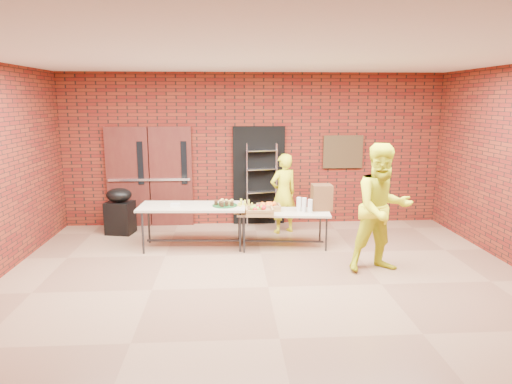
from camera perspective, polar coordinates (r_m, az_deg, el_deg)
room at (r=6.23m, az=1.62°, el=1.87°), size 8.08×7.08×3.28m
double_doors at (r=9.82m, az=-13.13°, el=1.86°), size 1.78×0.12×2.10m
dark_doorway at (r=9.73m, az=0.36°, el=2.05°), size 1.10×0.06×2.10m
bronze_plaque at (r=9.93m, az=10.82°, el=4.96°), size 0.85×0.04×0.70m
wire_rack at (r=9.62m, az=0.72°, el=0.88°), size 0.67×0.35×1.75m
table_left at (r=8.27m, az=-7.94°, el=-2.11°), size 1.94×0.90×0.78m
table_right at (r=8.23m, az=3.49°, el=-2.79°), size 1.70×0.85×0.67m
basket_bananas at (r=8.14m, az=-1.37°, el=-2.11°), size 0.42×0.32×0.13m
basket_oranges at (r=8.28m, az=1.57°, el=-1.89°), size 0.42×0.33×0.13m
basket_apples at (r=7.95m, az=0.42°, el=-2.38°), size 0.48×0.37×0.15m
muffin_tray at (r=8.15m, az=-3.92°, el=-1.39°), size 0.44×0.44×0.11m
napkin_box at (r=8.22m, az=-10.05°, el=-1.59°), size 0.16×0.11×0.05m
coffee_dispenser at (r=8.35m, az=8.21°, el=-0.65°), size 0.35×0.32×0.46m
cup_stack_front at (r=8.18m, az=6.03°, el=-1.61°), size 0.08×0.08×0.25m
cup_stack_mid at (r=8.09m, az=6.77°, el=-1.79°), size 0.08×0.08×0.25m
cup_stack_back at (r=8.20m, az=5.39°, el=-1.55°), size 0.09×0.09×0.26m
covered_grill at (r=9.50m, az=-16.66°, el=-2.27°), size 0.59×0.52×0.93m
volunteer_woman at (r=9.12m, az=3.44°, el=-0.19°), size 0.69×0.59×1.60m
volunteer_man at (r=7.27m, az=15.50°, el=-1.99°), size 1.08×0.90×2.00m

